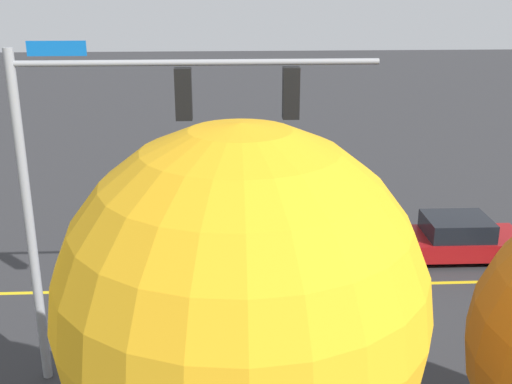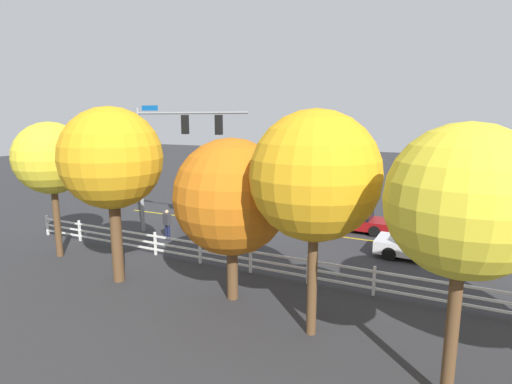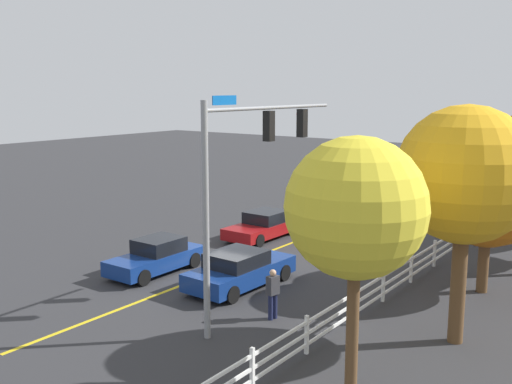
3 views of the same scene
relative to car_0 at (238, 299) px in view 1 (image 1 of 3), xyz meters
name	(u,v)px [view 1 (image 1 of 3)]	position (x,y,z in m)	size (l,w,h in m)	color
ground_plane	(283,287)	(-1.33, -1.90, -0.68)	(120.00, 120.00, 0.00)	#2D2D30
lane_center_stripe	(421,283)	(-5.33, -1.90, -0.67)	(28.00, 0.16, 0.01)	gold
signal_assembly	(127,153)	(2.22, 2.06, 4.42)	(7.09, 0.38, 7.27)	gray
car_0	(238,299)	(0.00, 0.00, 0.00)	(4.73, 2.15, 1.41)	navy
car_1	(450,239)	(-6.70, -3.60, -0.04)	(4.65, 1.99, 1.35)	maroon
car_4	(216,240)	(0.59, -3.87, -0.01)	(4.28, 1.82, 1.42)	navy
pedestrian	(150,356)	(1.90, 2.84, 0.25)	(0.44, 0.33, 1.69)	#191E3F
tree_3	(242,308)	(0.14, 8.25, 4.35)	(3.99, 3.99, 7.06)	brown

